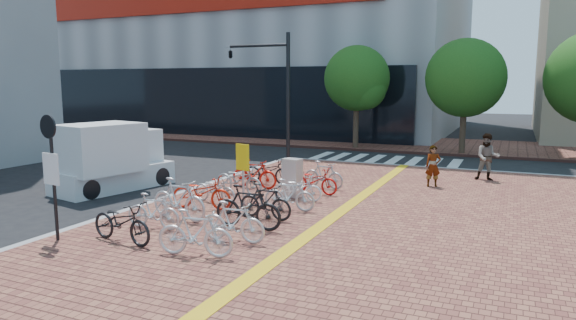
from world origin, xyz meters
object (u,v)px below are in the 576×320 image
at_px(bike_15, 324,175).
at_px(traffic_light_pole, 261,74).
at_px(yellow_sign, 242,163).
at_px(notice_sign, 51,162).
at_px(bike_5, 239,180).
at_px(pedestrian_a, 433,166).
at_px(bike_10, 248,207).
at_px(bike_1, 153,211).
at_px(bike_12, 289,195).
at_px(bike_14, 314,180).
at_px(utility_box, 292,178).
at_px(bike_6, 254,174).
at_px(bike_13, 298,188).
at_px(box_truck, 111,158).
at_px(bike_3, 202,193).
at_px(bike_9, 233,222).
at_px(bike_2, 179,199).
at_px(bike_0, 122,222).
at_px(bike_8, 195,233).
at_px(bike_7, 268,171).
at_px(bike_4, 215,189).
at_px(pedestrian_b, 488,157).
at_px(bike_11, 265,202).

relative_size(bike_15, traffic_light_pole, 0.27).
bearing_deg(yellow_sign, notice_sign, -114.12).
relative_size(bike_5, pedestrian_a, 1.31).
bearing_deg(bike_10, bike_1, 114.63).
distance_m(bike_12, bike_14, 2.54).
relative_size(bike_5, utility_box, 1.55).
xyz_separation_m(bike_10, notice_sign, (-3.77, -2.78, 1.35)).
height_order(bike_6, utility_box, utility_box).
xyz_separation_m(bike_13, pedestrian_a, (3.65, 4.13, 0.34)).
xyz_separation_m(notice_sign, box_truck, (-3.61, 5.81, -0.89)).
height_order(bike_10, box_truck, box_truck).
xyz_separation_m(bike_1, yellow_sign, (0.79, 3.39, 0.85)).
bearing_deg(bike_3, box_truck, 63.21).
height_order(bike_12, yellow_sign, yellow_sign).
bearing_deg(bike_9, bike_3, 41.99).
height_order(bike_2, bike_13, bike_2).
bearing_deg(bike_9, bike_0, 111.13).
relative_size(bike_1, bike_8, 0.89).
height_order(bike_7, bike_8, bike_8).
distance_m(bike_9, yellow_sign, 3.98).
distance_m(bike_4, bike_5, 1.38).
bearing_deg(bike_12, bike_2, 128.05).
distance_m(bike_15, pedestrian_b, 6.70).
distance_m(bike_4, notice_sign, 5.36).
distance_m(bike_0, box_truck, 7.41).
bearing_deg(bike_2, traffic_light_pole, 23.05).
bearing_deg(notice_sign, pedestrian_b, 54.06).
xyz_separation_m(bike_0, bike_7, (0.00, 7.89, -0.01)).
relative_size(bike_2, bike_3, 1.02).
distance_m(bike_7, utility_box, 2.37).
bearing_deg(bike_2, box_truck, 68.51).
xyz_separation_m(bike_1, bike_8, (2.23, -1.38, 0.06)).
relative_size(bike_12, bike_13, 0.99).
bearing_deg(bike_4, bike_15, -22.62).
bearing_deg(utility_box, bike_11, -81.28).
bearing_deg(traffic_light_pole, bike_12, -58.12).
distance_m(bike_2, bike_11, 2.40).
xyz_separation_m(bike_2, bike_7, (-0.01, 5.63, -0.09)).
distance_m(bike_8, bike_14, 7.14).
relative_size(bike_9, traffic_light_pole, 0.27).
relative_size(bike_10, bike_15, 1.19).
bearing_deg(bike_7, yellow_sign, -169.50).
bearing_deg(notice_sign, bike_15, 66.18).
bearing_deg(traffic_light_pole, bike_2, -75.65).
bearing_deg(bike_9, bike_4, 34.31).
xyz_separation_m(bike_4, notice_sign, (-1.41, -4.95, 1.48)).
bearing_deg(pedestrian_a, bike_10, -133.98).
bearing_deg(pedestrian_a, bike_5, -163.73).
xyz_separation_m(bike_13, yellow_sign, (-1.40, -1.16, 0.90)).
distance_m(bike_6, traffic_light_pole, 7.15).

